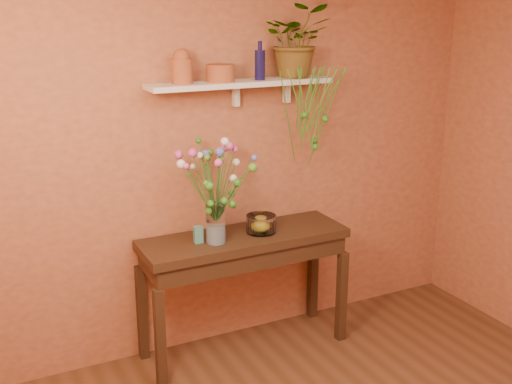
{
  "coord_description": "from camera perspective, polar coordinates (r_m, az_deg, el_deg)",
  "views": [
    {
      "loc": [
        -1.74,
        -1.96,
        2.42
      ],
      "look_at": [
        0.0,
        1.55,
        1.25
      ],
      "focal_mm": 43.96,
      "sensor_mm": 36.0,
      "label": 1
    }
  ],
  "objects": [
    {
      "name": "room",
      "position": [
        2.83,
        14.13,
        -6.09
      ],
      "size": [
        4.04,
        4.04,
        2.7
      ],
      "color": "brown",
      "rests_on": "ground"
    },
    {
      "name": "sideboard",
      "position": [
        4.42,
        -1.08,
        -5.45
      ],
      "size": [
        1.46,
        0.47,
        0.89
      ],
      "color": "#3A2614",
      "rests_on": "ground"
    },
    {
      "name": "wall_shelf",
      "position": [
        4.27,
        -1.23,
        9.82
      ],
      "size": [
        1.3,
        0.24,
        0.19
      ],
      "color": "white",
      "rests_on": "room"
    },
    {
      "name": "terracotta_jug",
      "position": [
        4.08,
        -6.77,
        11.22
      ],
      "size": [
        0.13,
        0.13,
        0.22
      ],
      "color": "#99512D",
      "rests_on": "wall_shelf"
    },
    {
      "name": "terracotta_pot",
      "position": [
        4.19,
        -3.26,
        10.75
      ],
      "size": [
        0.24,
        0.24,
        0.11
      ],
      "primitive_type": "cylinder",
      "rotation": [
        0.0,
        0.0,
        -0.34
      ],
      "color": "#99512D",
      "rests_on": "wall_shelf"
    },
    {
      "name": "blue_bottle",
      "position": [
        4.29,
        0.36,
        11.55
      ],
      "size": [
        0.08,
        0.08,
        0.26
      ],
      "color": "#120F40",
      "rests_on": "wall_shelf"
    },
    {
      "name": "spider_plant",
      "position": [
        4.47,
        3.77,
        13.58
      ],
      "size": [
        0.57,
        0.53,
        0.5
      ],
      "primitive_type": "imported",
      "rotation": [
        0.0,
        0.0,
        -0.41
      ],
      "color": "#367F21",
      "rests_on": "wall_shelf"
    },
    {
      "name": "plant_fronds",
      "position": [
        4.41,
        5.17,
        6.79
      ],
      "size": [
        0.53,
        0.33,
        0.71
      ],
      "color": "#367F21",
      "rests_on": "wall_shelf"
    },
    {
      "name": "glass_vase",
      "position": [
        4.19,
        -3.68,
        -3.15
      ],
      "size": [
        0.13,
        0.13,
        0.27
      ],
      "color": "white",
      "rests_on": "sideboard"
    },
    {
      "name": "bouquet",
      "position": [
        4.07,
        -3.65,
        2.09
      ],
      "size": [
        0.5,
        0.51,
        0.55
      ],
      "color": "#386B28",
      "rests_on": "glass_vase"
    },
    {
      "name": "glass_bowl",
      "position": [
        4.4,
        0.47,
        -2.96
      ],
      "size": [
        0.21,
        0.21,
        0.13
      ],
      "color": "white",
      "rests_on": "sideboard"
    },
    {
      "name": "lemon",
      "position": [
        4.42,
        0.44,
        -3.03
      ],
      "size": [
        0.08,
        0.08,
        0.08
      ],
      "primitive_type": "sphere",
      "color": "yellow",
      "rests_on": "glass_bowl"
    },
    {
      "name": "carton",
      "position": [
        4.22,
        -5.27,
        -3.88
      ],
      "size": [
        0.06,
        0.04,
        0.12
      ],
      "primitive_type": "cube",
      "rotation": [
        0.0,
        0.0,
        -0.02
      ],
      "color": "teal",
      "rests_on": "sideboard"
    }
  ]
}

